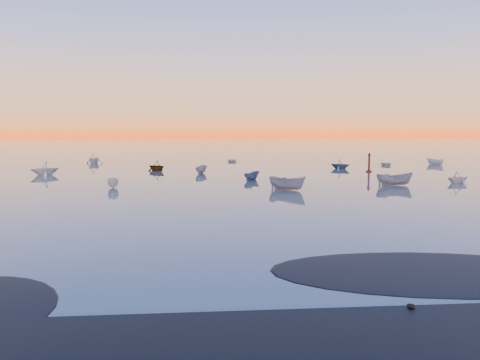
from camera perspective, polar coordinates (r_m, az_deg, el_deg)
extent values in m
plane|color=#635B52|center=(118.90, -3.70, 2.85)|extent=(600.00, 600.00, 0.00)
imported|color=slate|center=(57.91, 18.29, -0.63)|extent=(2.13, 4.43, 1.49)
cylinder|color=#400D0E|center=(76.41, 15.44, 1.00)|extent=(0.90, 0.90, 0.30)
cylinder|color=#400D0E|center=(76.32, 15.46, 1.93)|extent=(0.32, 0.32, 2.59)
cone|color=#400D0E|center=(76.24, 15.49, 3.09)|extent=(0.60, 0.60, 0.50)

